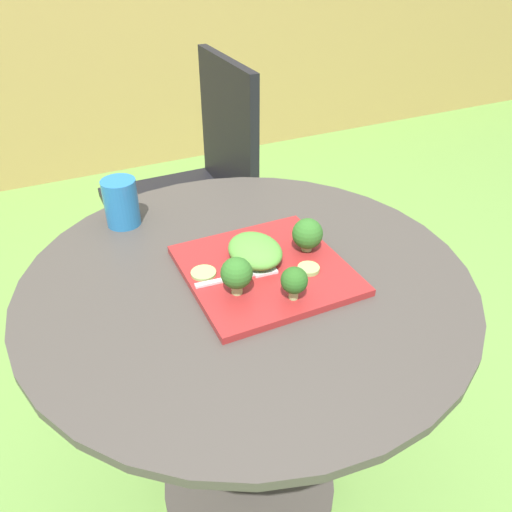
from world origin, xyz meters
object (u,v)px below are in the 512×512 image
salad_plate (265,270)px  drinking_glass (122,205)px  patio_chair (199,177)px  fork (245,275)px

salad_plate → drinking_glass: bearing=123.9°
patio_chair → salad_plate: patio_chair is taller
fork → drinking_glass: bearing=116.1°
patio_chair → salad_plate: size_ratio=3.09×
salad_plate → drinking_glass: 0.36m
salad_plate → fork: (-0.05, -0.01, 0.01)m
patio_chair → fork: patio_chair is taller
salad_plate → fork: size_ratio=1.88×
fork → salad_plate: bearing=14.1°
drinking_glass → fork: drinking_glass is taller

